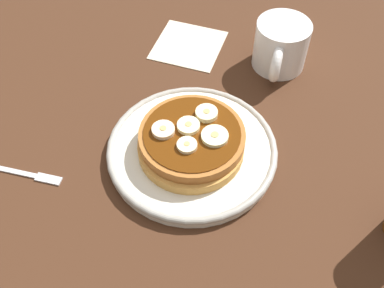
% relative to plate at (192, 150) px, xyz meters
% --- Properties ---
extents(ground_plane, '(1.40, 1.40, 0.03)m').
position_rel_plate_xyz_m(ground_plane, '(0.00, 0.00, -0.02)').
color(ground_plane, '#422616').
extents(plate, '(0.23, 0.23, 0.02)m').
position_rel_plate_xyz_m(plate, '(0.00, 0.00, 0.00)').
color(plate, silver).
rests_on(plate, ground_plane).
extents(pancake_stack, '(0.14, 0.14, 0.03)m').
position_rel_plate_xyz_m(pancake_stack, '(0.00, -0.00, 0.02)').
color(pancake_stack, '#CA9145').
rests_on(pancake_stack, plate).
extents(banana_slice_0, '(0.03, 0.03, 0.01)m').
position_rel_plate_xyz_m(banana_slice_0, '(-0.01, -0.01, 0.04)').
color(banana_slice_0, '#F8F0B4').
rests_on(banana_slice_0, pancake_stack).
extents(banana_slice_1, '(0.04, 0.04, 0.01)m').
position_rel_plate_xyz_m(banana_slice_1, '(-0.00, 0.03, 0.04)').
color(banana_slice_1, '#EEEDB6').
rests_on(banana_slice_1, pancake_stack).
extents(banana_slice_2, '(0.03, 0.03, 0.01)m').
position_rel_plate_xyz_m(banana_slice_2, '(0.02, -0.00, 0.04)').
color(banana_slice_2, '#FCECB8').
rests_on(banana_slice_2, pancake_stack).
extents(banana_slice_3, '(0.03, 0.03, 0.01)m').
position_rel_plate_xyz_m(banana_slice_3, '(-0.03, 0.01, 0.04)').
color(banana_slice_3, '#FAECB4').
rests_on(banana_slice_3, pancake_stack).
extents(banana_slice_4, '(0.03, 0.03, 0.01)m').
position_rel_plate_xyz_m(banana_slice_4, '(0.01, -0.04, 0.04)').
color(banana_slice_4, '#FEE1B4').
rests_on(banana_slice_4, pancake_stack).
extents(coffee_mug, '(0.12, 0.08, 0.08)m').
position_rel_plate_xyz_m(coffee_mug, '(-0.21, 0.09, 0.03)').
color(coffee_mug, white).
rests_on(coffee_mug, ground_plane).
extents(napkin, '(0.12, 0.12, 0.00)m').
position_rel_plate_xyz_m(napkin, '(-0.22, -0.07, -0.01)').
color(napkin, beige).
rests_on(napkin, ground_plane).
extents(fork, '(0.01, 0.13, 0.01)m').
position_rel_plate_xyz_m(fork, '(0.09, -0.21, -0.01)').
color(fork, silver).
rests_on(fork, ground_plane).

